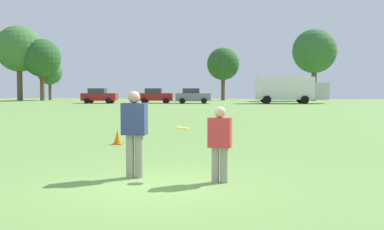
{
  "coord_description": "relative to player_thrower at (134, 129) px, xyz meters",
  "views": [
    {
      "loc": [
        1.67,
        -8.47,
        1.84
      ],
      "look_at": [
        0.49,
        1.96,
        1.22
      ],
      "focal_mm": 42.93,
      "sensor_mm": 36.0,
      "label": 1
    }
  ],
  "objects": [
    {
      "name": "ground_plane",
      "position": [
        0.55,
        -0.68,
        -1.0
      ],
      "size": [
        141.34,
        141.34,
        0.0
      ],
      "primitive_type": "plane",
      "color": "#6B9347"
    },
    {
      "name": "player_thrower",
      "position": [
        0.0,
        0.0,
        0.0
      ],
      "size": [
        0.51,
        0.31,
        1.78
      ],
      "color": "gray",
      "rests_on": "ground"
    },
    {
      "name": "player_defender",
      "position": [
        1.76,
        -0.29,
        -0.17
      ],
      "size": [
        0.47,
        0.31,
        1.48
      ],
      "color": "gray",
      "rests_on": "ground"
    },
    {
      "name": "frisbee",
      "position": [
        0.98,
        0.03,
        0.03
      ],
      "size": [
        0.27,
        0.27,
        0.07
      ],
      "color": "yellow"
    },
    {
      "name": "traffic_cone",
      "position": [
        -1.88,
        5.4,
        -0.77
      ],
      "size": [
        0.32,
        0.32,
        0.48
      ],
      "color": "#D8590C",
      "rests_on": "ground"
    },
    {
      "name": "parked_car_near_left",
      "position": [
        -15.29,
        45.01,
        -0.08
      ],
      "size": [
        4.31,
        2.44,
        1.82
      ],
      "color": "maroon",
      "rests_on": "ground"
    },
    {
      "name": "parked_car_mid_left",
      "position": [
        -8.58,
        46.21,
        -0.08
      ],
      "size": [
        4.31,
        2.44,
        1.82
      ],
      "color": "maroon",
      "rests_on": "ground"
    },
    {
      "name": "parked_car_center",
      "position": [
        -3.9,
        45.85,
        -0.08
      ],
      "size": [
        4.31,
        2.44,
        1.82
      ],
      "color": "slate",
      "rests_on": "ground"
    },
    {
      "name": "box_truck",
      "position": [
        7.66,
        46.88,
        0.75
      ],
      "size": [
        8.65,
        3.39,
        3.18
      ],
      "color": "white",
      "rests_on": "ground"
    },
    {
      "name": "tree_west_oak",
      "position": [
        -30.96,
        55.91,
        6.65
      ],
      "size": [
        6.85,
        6.85,
        11.13
      ],
      "color": "brown",
      "rests_on": "ground"
    },
    {
      "name": "tree_west_maple",
      "position": [
        -27.52,
        56.03,
        5.27
      ],
      "size": [
        5.61,
        5.61,
        9.11
      ],
      "color": "brown",
      "rests_on": "ground"
    },
    {
      "name": "tree_center_elm",
      "position": [
        -27.51,
        58.73,
        3.28
      ],
      "size": [
        3.83,
        3.83,
        6.22
      ],
      "color": "brown",
      "rests_on": "ground"
    },
    {
      "name": "tree_east_birch",
      "position": [
        -0.93,
        60.64,
        4.48
      ],
      "size": [
        4.9,
        4.9,
        7.97
      ],
      "color": "brown",
      "rests_on": "ground"
    },
    {
      "name": "tree_east_oak",
      "position": [
        12.48,
        60.17,
        6.23
      ],
      "size": [
        6.47,
        6.47,
        10.51
      ],
      "color": "brown",
      "rests_on": "ground"
    }
  ]
}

